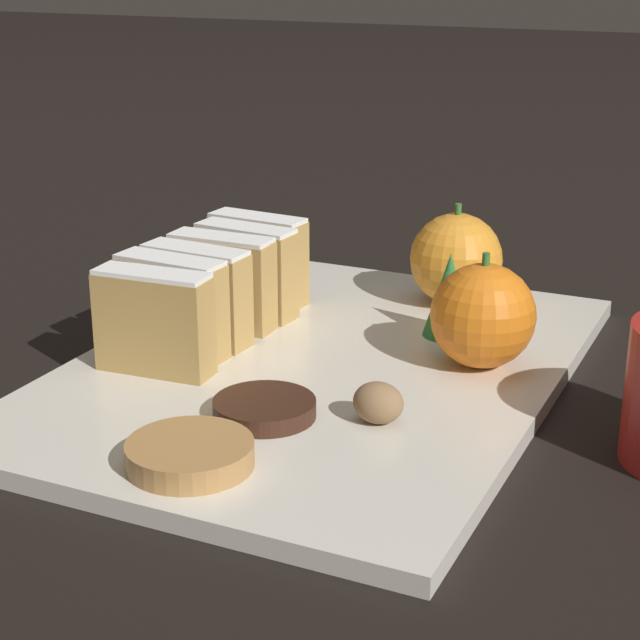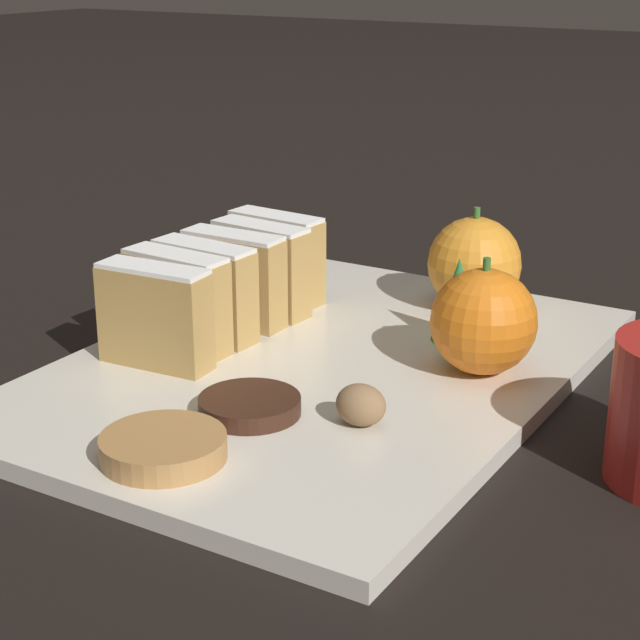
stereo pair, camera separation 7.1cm
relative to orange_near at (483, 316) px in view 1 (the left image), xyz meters
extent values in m
plane|color=black|center=(-0.10, -0.04, -0.05)|extent=(6.00, 6.00, 0.00)
cube|color=silver|center=(-0.10, -0.04, -0.04)|extent=(0.31, 0.43, 0.01)
cube|color=tan|center=(-0.19, -0.10, 0.00)|extent=(0.08, 0.03, 0.07)
cube|color=white|center=(-0.19, -0.10, 0.03)|extent=(0.08, 0.03, 0.00)
cube|color=tan|center=(-0.20, -0.07, 0.00)|extent=(0.08, 0.03, 0.07)
cube|color=white|center=(-0.20, -0.07, 0.03)|extent=(0.08, 0.03, 0.00)
cube|color=tan|center=(-0.19, -0.04, 0.00)|extent=(0.08, 0.03, 0.07)
cube|color=white|center=(-0.19, -0.04, 0.03)|extent=(0.08, 0.03, 0.00)
cube|color=tan|center=(-0.19, -0.01, 0.00)|extent=(0.08, 0.03, 0.07)
cube|color=white|center=(-0.19, -0.01, 0.03)|extent=(0.08, 0.03, 0.00)
cube|color=tan|center=(-0.19, 0.03, 0.00)|extent=(0.08, 0.03, 0.07)
cube|color=white|center=(-0.19, 0.03, 0.03)|extent=(0.08, 0.03, 0.00)
cube|color=tan|center=(-0.20, 0.06, 0.00)|extent=(0.08, 0.03, 0.07)
cube|color=white|center=(-0.20, 0.06, 0.03)|extent=(0.08, 0.03, 0.00)
sphere|color=orange|center=(0.00, 0.00, 0.00)|extent=(0.07, 0.07, 0.07)
cylinder|color=#38702D|center=(0.00, 0.00, 0.04)|extent=(0.01, 0.01, 0.01)
sphere|color=orange|center=(-0.06, 0.12, 0.00)|extent=(0.07, 0.07, 0.07)
cylinder|color=#38702D|center=(-0.06, 0.12, 0.04)|extent=(0.01, 0.01, 0.01)
ellipsoid|color=#8E6B47|center=(-0.03, -0.11, -0.02)|extent=(0.03, 0.03, 0.03)
cylinder|color=#381E14|center=(-0.09, -0.13, -0.03)|extent=(0.06, 0.06, 0.01)
cylinder|color=#B27F47|center=(-0.09, -0.21, -0.03)|extent=(0.07, 0.07, 0.01)
cone|color=#2D7538|center=(-0.04, 0.05, 0.00)|extent=(0.04, 0.04, 0.06)
camera|label=1|loc=(0.18, -0.64, 0.23)|focal=60.00mm
camera|label=2|loc=(0.24, -0.61, 0.23)|focal=60.00mm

